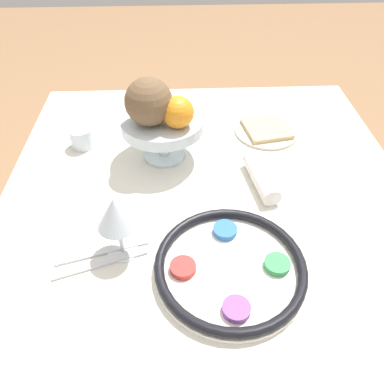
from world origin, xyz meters
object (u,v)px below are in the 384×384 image
at_px(cup_near, 82,138).
at_px(napkin_roll, 261,177).
at_px(seder_plate, 230,266).
at_px(bread_plate, 266,130).
at_px(fruit_stand, 163,125).
at_px(coconut, 149,102).
at_px(wine_glass, 116,214).
at_px(orange_fruit, 178,112).

bearing_deg(cup_near, napkin_roll, -111.38).
height_order(seder_plate, bread_plate, seder_plate).
bearing_deg(fruit_stand, coconut, 130.84).
height_order(wine_glass, bread_plate, wine_glass).
xyz_separation_m(fruit_stand, coconut, (-0.02, 0.03, 0.08)).
height_order(coconut, bread_plate, coconut).
bearing_deg(wine_glass, bread_plate, -42.10).
relative_size(coconut, bread_plate, 0.62).
height_order(orange_fruit, coconut, coconut).
bearing_deg(seder_plate, wine_glass, 74.66).
xyz_separation_m(seder_plate, wine_glass, (0.06, 0.22, 0.10)).
height_order(seder_plate, orange_fruit, orange_fruit).
distance_m(orange_fruit, bread_plate, 0.33).
relative_size(orange_fruit, coconut, 0.67).
xyz_separation_m(orange_fruit, coconut, (0.02, 0.07, 0.02)).
xyz_separation_m(orange_fruit, bread_plate, (0.14, -0.26, -0.15)).
distance_m(wine_glass, napkin_roll, 0.39).
bearing_deg(coconut, wine_glass, 169.46).
xyz_separation_m(seder_plate, fruit_stand, (0.38, 0.13, 0.08)).
bearing_deg(fruit_stand, napkin_roll, -118.00).
distance_m(bread_plate, napkin_roll, 0.23).
bearing_deg(wine_glass, fruit_stand, -14.52).
distance_m(wine_glass, cup_near, 0.41).
xyz_separation_m(coconut, cup_near, (0.08, 0.20, -0.15)).
distance_m(wine_glass, fruit_stand, 0.33).
height_order(fruit_stand, orange_fruit, orange_fruit).
relative_size(seder_plate, orange_fruit, 3.90).
bearing_deg(fruit_stand, wine_glass, 165.48).
relative_size(orange_fruit, napkin_roll, 0.47).
relative_size(fruit_stand, coconut, 1.87).
bearing_deg(bread_plate, orange_fruit, 118.69).
xyz_separation_m(fruit_stand, napkin_roll, (-0.13, -0.24, -0.07)).
xyz_separation_m(seder_plate, napkin_roll, (0.26, -0.11, 0.01)).
distance_m(orange_fruit, cup_near, 0.31).
bearing_deg(orange_fruit, fruit_stand, 43.80).
relative_size(wine_glass, orange_fruit, 1.96).
xyz_separation_m(coconut, napkin_roll, (-0.10, -0.27, -0.16)).
height_order(bread_plate, cup_near, cup_near).
relative_size(coconut, cup_near, 1.82).
bearing_deg(coconut, bread_plate, -69.21).
distance_m(orange_fruit, coconut, 0.07).
bearing_deg(napkin_roll, coconut, 68.92).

